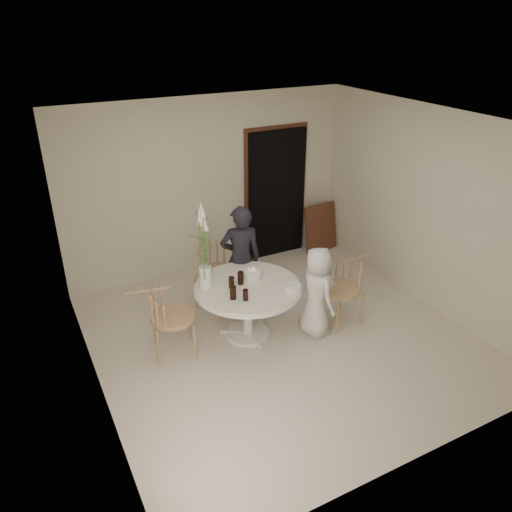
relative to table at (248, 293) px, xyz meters
name	(u,v)px	position (x,y,z in m)	size (l,w,h in m)	color
ground	(281,337)	(0.35, -0.25, -0.62)	(4.50, 4.50, 0.00)	silver
room_shell	(284,220)	(0.35, -0.25, 1.00)	(4.50, 4.50, 4.50)	white
doorway	(276,195)	(1.50, 1.94, 0.43)	(1.00, 0.10, 2.10)	black
door_trim	(275,190)	(1.50, 1.98, 0.49)	(1.12, 0.03, 2.22)	brown
table	(248,293)	(0.00, 0.00, 0.00)	(1.33, 1.33, 0.73)	white
picture_frame	(321,228)	(2.25, 1.70, -0.21)	(0.61, 0.04, 0.82)	brown
chair_far	(211,264)	(-0.11, 0.91, 0.02)	(0.68, 0.71, 0.98)	tan
chair_right	(348,280)	(1.34, -0.27, -0.03)	(0.57, 0.53, 0.90)	tan
chair_left	(161,311)	(-1.07, 0.12, -0.02)	(0.61, 0.58, 0.93)	tan
girl	(241,259)	(0.22, 0.64, 0.14)	(0.55, 0.36, 1.51)	black
boy	(317,292)	(0.79, -0.35, -0.02)	(0.59, 0.38, 1.20)	silver
birthday_cake	(252,275)	(0.12, 0.12, 0.17)	(0.22, 0.22, 0.16)	silver
cola_tumbler_a	(233,293)	(-0.29, -0.21, 0.20)	(0.08, 0.08, 0.16)	black
cola_tumbler_b	(245,295)	(-0.18, -0.30, 0.18)	(0.06, 0.06, 0.14)	black
cola_tumbler_c	(231,283)	(-0.20, 0.03, 0.19)	(0.07, 0.07, 0.15)	black
cola_tumbler_d	(241,278)	(-0.06, 0.07, 0.20)	(0.08, 0.08, 0.16)	black
plate_stack	(292,287)	(0.44, -0.32, 0.14)	(0.21, 0.21, 0.05)	white
flower_vase	(204,253)	(-0.47, 0.20, 0.58)	(0.15, 0.15, 1.11)	white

